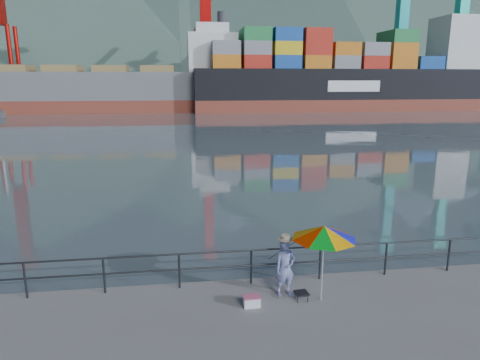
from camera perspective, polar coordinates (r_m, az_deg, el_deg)
name	(u,v)px	position (r m, az deg, el deg)	size (l,w,h in m)	color
harbor_water	(182,98)	(139.38, -7.73, 10.78)	(500.00, 280.00, 0.00)	#516267
far_dock	(226,104)	(102.99, -1.92, 10.07)	(200.00, 40.00, 0.40)	#514F4C
guardrail	(216,268)	(12.11, -3.27, -11.68)	(22.00, 0.06, 1.03)	#2D3033
mountains	(259,17)	(222.62, 2.56, 20.92)	(600.00, 332.80, 80.00)	#385147
port_cranes	(327,30)	(99.09, 11.48, 18.97)	(116.00, 28.00, 38.40)	#B4110B
container_stacks	(337,91)	(109.46, 12.79, 11.53)	(58.00, 5.40, 7.80)	red
fisherman	(285,268)	(11.59, 6.03, -11.55)	(0.57, 0.37, 1.55)	navy
beach_umbrella	(324,232)	(11.03, 11.15, -6.88)	(1.70, 1.70, 2.05)	white
folding_stool	(301,296)	(11.67, 8.19, -15.05)	(0.37, 0.37, 0.22)	black
cooler_bag	(252,302)	(11.30, 1.57, -15.91)	(0.41, 0.28, 0.24)	silver
fishing_rod	(282,279)	(12.74, 5.61, -13.02)	(0.02, 0.02, 2.32)	black
bulk_carrier	(132,88)	(84.62, -14.15, 11.79)	(53.32, 9.23, 14.50)	brown
container_ship	(353,79)	(88.34, 14.78, 12.93)	(58.41, 9.73, 18.10)	brown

